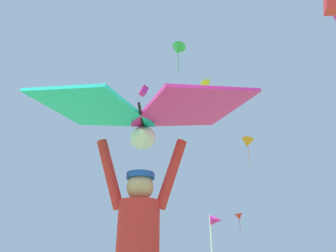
# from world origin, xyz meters

# --- Properties ---
(held_stunt_kite) EXTENTS (2.09, 1.20, 0.43)m
(held_stunt_kite) POSITION_xyz_m (0.33, -0.15, 2.14)
(held_stunt_kite) COLOR black
(distant_kite_magenta_far_center) EXTENTS (1.44, 1.32, 1.48)m
(distant_kite_magenta_far_center) POSITION_xyz_m (-6.13, 30.92, 21.24)
(distant_kite_magenta_far_center) COLOR #DB2393
(distant_kite_green_mid_right) EXTENTS (1.09, 1.11, 2.01)m
(distant_kite_green_mid_right) POSITION_xyz_m (-0.18, 12.12, 12.57)
(distant_kite_green_mid_right) COLOR green
(distant_kite_orange_overhead_distant) EXTENTS (1.84, 1.73, 2.85)m
(distant_kite_orange_overhead_distant) POSITION_xyz_m (5.87, 27.35, 12.03)
(distant_kite_orange_overhead_distant) COLOR orange
(distant_kite_red_mid_left) EXTENTS (1.10, 1.05, 1.78)m
(distant_kite_red_mid_left) POSITION_xyz_m (4.45, 28.68, 4.78)
(distant_kite_red_mid_left) COLOR red
(distant_kite_yellow_low_left) EXTENTS (1.78, 1.60, 2.92)m
(distant_kite_yellow_low_left) POSITION_xyz_m (2.05, 28.28, 19.90)
(distant_kite_yellow_low_left) COLOR yellow
(distant_kite_red_high_right) EXTENTS (1.11, 1.17, 1.57)m
(distant_kite_red_high_right) POSITION_xyz_m (9.13, 11.64, 14.93)
(distant_kite_red_high_right) COLOR red
(marker_flag) EXTENTS (0.30, 0.24, 1.91)m
(marker_flag) POSITION_xyz_m (1.13, 5.01, 1.66)
(marker_flag) COLOR silver
(marker_flag) RESTS_ON ground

